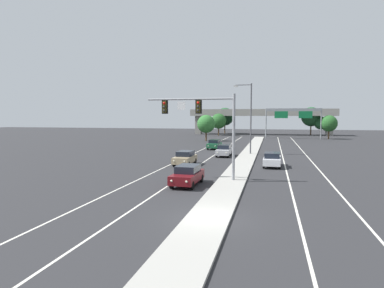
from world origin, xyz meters
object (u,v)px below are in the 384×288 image
tree_far_left_a (206,124)px  tree_far_left_c (225,117)px  tree_far_left_b (219,121)px  tree_far_right_a (311,117)px  car_oncoming_green (214,144)px  highway_sign_gantry (293,114)px  car_receding_white (272,159)px  street_lamp_median (249,114)px  car_oncoming_silver (224,150)px  overhead_signal_mast (205,118)px  tree_far_right_b (329,124)px  tree_far_right_c (321,123)px  car_oncoming_tan (185,158)px  car_oncoming_darkred (187,175)px

tree_far_left_a → tree_far_left_c: bearing=90.9°
tree_far_left_b → tree_far_right_a: tree_far_right_a is taller
tree_far_left_a → tree_far_right_a: 40.14m
car_oncoming_green → highway_sign_gantry: highway_sign_gantry is taller
car_receding_white → tree_far_right_a: bearing=80.7°
car_oncoming_green → highway_sign_gantry: size_ratio=0.34×
street_lamp_median → car_oncoming_silver: street_lamp_median is taller
overhead_signal_mast → tree_far_right_b: size_ratio=1.32×
car_receding_white → highway_sign_gantry: size_ratio=0.34×
highway_sign_gantry → street_lamp_median: bearing=-102.3°
street_lamp_median → car_oncoming_silver: bearing=-138.1°
tree_far_left_b → car_receding_white: bearing=-75.5°
street_lamp_median → tree_far_right_c: (16.90, 54.71, -2.21)m
car_oncoming_green → highway_sign_gantry: 34.17m
car_oncoming_silver → street_lamp_median: bearing=41.9°
car_oncoming_green → car_receding_white: same height
tree_far_left_a → tree_far_right_b: bearing=25.3°
car_receding_white → highway_sign_gantry: highway_sign_gantry is taller
street_lamp_median → car_oncoming_tan: size_ratio=2.22×
car_oncoming_darkred → tree_far_right_b: tree_far_right_b is taller
car_receding_white → tree_far_left_a: bearing=111.6°
car_oncoming_tan → car_oncoming_green: (0.10, 19.17, 0.00)m
tree_far_right_b → tree_far_left_c: tree_far_left_c is taller
street_lamp_median → highway_sign_gantry: bearing=77.7°
car_oncoming_darkred → car_oncoming_green: size_ratio=1.00×
tree_far_right_b → tree_far_left_a: (-27.70, -13.10, 0.03)m
tree_far_right_b → tree_far_right_c: size_ratio=1.05×
overhead_signal_mast → car_receding_white: bearing=58.9°
car_receding_white → tree_far_right_b: 51.34m
highway_sign_gantry → tree_far_left_c: 29.77m
overhead_signal_mast → street_lamp_median: size_ratio=0.76×
car_oncoming_silver → tree_far_right_b: size_ratio=0.77×
car_oncoming_darkred → highway_sign_gantry: bearing=79.2°
tree_far_right_c → overhead_signal_mast: bearing=-104.3°
car_oncoming_green → tree_far_right_c: 53.13m
car_oncoming_green → highway_sign_gantry: bearing=64.8°
car_oncoming_silver → tree_far_right_c: bearing=70.8°
car_oncoming_silver → tree_far_left_b: size_ratio=0.71×
tree_far_right_a → car_oncoming_tan: bearing=-106.8°
tree_far_left_b → tree_far_right_a: 27.66m
car_oncoming_darkred → tree_far_left_c: tree_far_left_c is taller
tree_far_left_a → tree_far_right_a: tree_far_right_a is taller
tree_far_right_b → tree_far_left_b: tree_far_left_b is taller
highway_sign_gantry → tree_far_left_c: bearing=131.9°
street_lamp_median → tree_far_right_b: (16.55, 38.18, -2.02)m
street_lamp_median → tree_far_left_c: (-11.71, 59.61, -0.39)m
overhead_signal_mast → tree_far_right_c: (19.25, 75.36, -1.77)m
overhead_signal_mast → car_receding_white: 11.79m
tree_far_right_b → car_oncoming_darkred: bearing=-108.0°
tree_far_left_a → street_lamp_median: bearing=-66.0°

